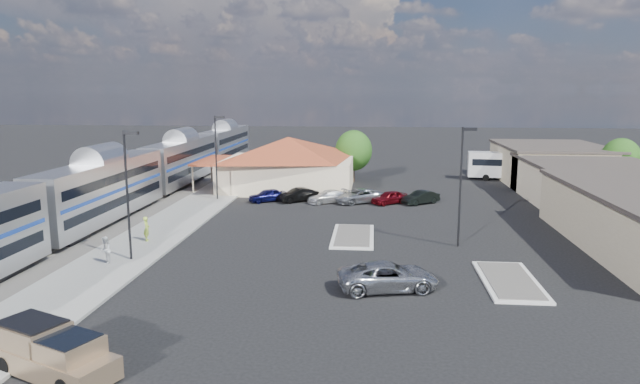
# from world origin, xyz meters

# --- Properties ---
(ground) EXTENTS (280.00, 280.00, 0.00)m
(ground) POSITION_xyz_m (0.00, 0.00, 0.00)
(ground) COLOR black
(ground) RESTS_ON ground
(railbed) EXTENTS (16.00, 100.00, 0.12)m
(railbed) POSITION_xyz_m (-21.00, 8.00, 0.06)
(railbed) COLOR #4C4944
(railbed) RESTS_ON ground
(platform) EXTENTS (5.50, 92.00, 0.18)m
(platform) POSITION_xyz_m (-12.00, 6.00, 0.09)
(platform) COLOR gray
(platform) RESTS_ON ground
(passenger_train) EXTENTS (3.00, 104.00, 5.55)m
(passenger_train) POSITION_xyz_m (-18.00, 4.58, 2.87)
(passenger_train) COLOR silver
(passenger_train) RESTS_ON ground
(freight_cars) EXTENTS (2.80, 46.00, 4.00)m
(freight_cars) POSITION_xyz_m (-24.00, 1.05, 1.93)
(freight_cars) COLOR black
(freight_cars) RESTS_ON ground
(station_depot) EXTENTS (18.35, 12.24, 6.20)m
(station_depot) POSITION_xyz_m (-4.56, 24.00, 3.13)
(station_depot) COLOR beige
(station_depot) RESTS_ON ground
(buildings_east) EXTENTS (14.40, 51.40, 4.80)m
(buildings_east) POSITION_xyz_m (28.00, 14.28, 2.27)
(buildings_east) COLOR #C6B28C
(buildings_east) RESTS_ON ground
(traffic_island_south) EXTENTS (3.30, 7.50, 0.21)m
(traffic_island_south) POSITION_xyz_m (4.00, 2.00, 0.10)
(traffic_island_south) COLOR silver
(traffic_island_south) RESTS_ON ground
(traffic_island_north) EXTENTS (3.30, 7.50, 0.21)m
(traffic_island_north) POSITION_xyz_m (14.00, -8.00, 0.10)
(traffic_island_north) COLOR silver
(traffic_island_north) RESTS_ON ground
(lamp_plat_s) EXTENTS (1.08, 0.25, 9.00)m
(lamp_plat_s) POSITION_xyz_m (-10.90, -6.00, 5.34)
(lamp_plat_s) COLOR black
(lamp_plat_s) RESTS_ON ground
(lamp_plat_n) EXTENTS (1.08, 0.25, 9.00)m
(lamp_plat_n) POSITION_xyz_m (-10.90, 16.00, 5.34)
(lamp_plat_n) COLOR black
(lamp_plat_n) RESTS_ON ground
(lamp_lot) EXTENTS (1.08, 0.25, 9.00)m
(lamp_lot) POSITION_xyz_m (12.10, 0.00, 5.34)
(lamp_lot) COLOR black
(lamp_lot) RESTS_ON ground
(tree_east_c) EXTENTS (4.41, 4.41, 6.21)m
(tree_east_c) POSITION_xyz_m (34.00, 26.00, 3.76)
(tree_east_c) COLOR #382314
(tree_east_c) RESTS_ON ground
(tree_depot) EXTENTS (4.71, 4.71, 6.63)m
(tree_depot) POSITION_xyz_m (3.00, 30.00, 4.02)
(tree_depot) COLOR #382314
(tree_depot) RESTS_ON ground
(pickup_truck) EXTENTS (6.17, 4.25, 2.01)m
(pickup_truck) POSITION_xyz_m (-7.54, -21.58, 0.95)
(pickup_truck) COLOR tan
(pickup_truck) RESTS_ON ground
(suv) EXTENTS (6.43, 4.01, 1.66)m
(suv) POSITION_xyz_m (6.52, -10.03, 0.83)
(suv) COLOR #9A9CA1
(suv) RESTS_ON ground
(coach_bus) EXTENTS (11.48, 3.63, 3.62)m
(coach_bus) POSITION_xyz_m (23.60, 33.11, 2.09)
(coach_bus) COLOR white
(coach_bus) RESTS_ON ground
(person_a) EXTENTS (0.62, 0.79, 1.90)m
(person_a) POSITION_xyz_m (-11.78, -1.26, 1.13)
(person_a) COLOR #AECF40
(person_a) RESTS_ON platform
(person_b) EXTENTS (0.96, 1.08, 1.85)m
(person_b) POSITION_xyz_m (-12.25, -7.16, 1.10)
(person_b) COLOR silver
(person_b) RESTS_ON platform
(parked_car_a) EXTENTS (4.27, 3.52, 1.37)m
(parked_car_a) POSITION_xyz_m (-5.54, 15.87, 0.69)
(parked_car_a) COLOR #0D0E45
(parked_car_a) RESTS_ON ground
(parked_car_b) EXTENTS (4.45, 3.72, 1.43)m
(parked_car_b) POSITION_xyz_m (-2.34, 16.17, 0.72)
(parked_car_b) COLOR black
(parked_car_b) RESTS_ON ground
(parked_car_c) EXTENTS (4.84, 3.90, 1.31)m
(parked_car_c) POSITION_xyz_m (0.86, 15.87, 0.66)
(parked_car_c) COLOR silver
(parked_car_c) RESTS_ON ground
(parked_car_d) EXTENTS (5.81, 4.94, 1.48)m
(parked_car_d) POSITION_xyz_m (4.06, 16.17, 0.74)
(parked_car_d) COLOR gray
(parked_car_d) RESTS_ON ground
(parked_car_e) EXTENTS (4.18, 3.75, 1.37)m
(parked_car_e) POSITION_xyz_m (7.26, 15.87, 0.69)
(parked_car_e) COLOR maroon
(parked_car_e) RESTS_ON ground
(parked_car_f) EXTENTS (4.18, 3.65, 1.37)m
(parked_car_f) POSITION_xyz_m (10.46, 16.17, 0.68)
(parked_car_f) COLOR black
(parked_car_f) RESTS_ON ground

